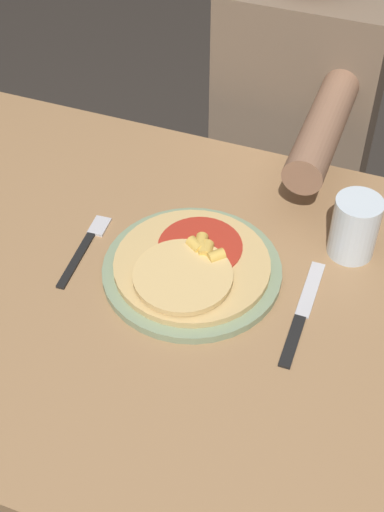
% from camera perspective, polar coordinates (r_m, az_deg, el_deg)
% --- Properties ---
extents(ground_plane, '(8.00, 8.00, 0.00)m').
position_cam_1_polar(ground_plane, '(1.77, -1.24, -19.46)').
color(ground_plane, '#2D2823').
extents(dining_table, '(1.21, 0.81, 0.76)m').
position_cam_1_polar(dining_table, '(1.22, -1.71, -6.39)').
color(dining_table, '#9E754C').
rests_on(dining_table, ground_plane).
extents(plate, '(0.29, 0.29, 0.01)m').
position_cam_1_polar(plate, '(1.15, 0.00, -1.16)').
color(plate, gray).
rests_on(plate, dining_table).
extents(pizza, '(0.25, 0.25, 0.04)m').
position_cam_1_polar(pizza, '(1.13, -0.07, -0.76)').
color(pizza, tan).
rests_on(pizza, plate).
extents(fork, '(0.03, 0.18, 0.00)m').
position_cam_1_polar(fork, '(1.21, -8.48, 0.82)').
color(fork, black).
rests_on(fork, dining_table).
extents(knife, '(0.02, 0.22, 0.00)m').
position_cam_1_polar(knife, '(1.11, 8.78, -4.61)').
color(knife, black).
rests_on(knife, dining_table).
extents(drinking_glass, '(0.08, 0.08, 0.11)m').
position_cam_1_polar(drinking_glass, '(1.18, 12.89, 2.27)').
color(drinking_glass, silver).
rests_on(drinking_glass, dining_table).
extents(person_diner, '(0.33, 0.52, 1.16)m').
position_cam_1_polar(person_diner, '(1.63, 8.26, 10.07)').
color(person_diner, '#2D2D38').
rests_on(person_diner, ground_plane).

